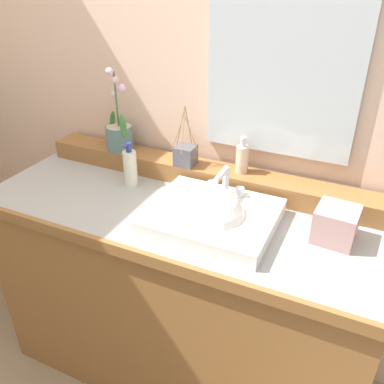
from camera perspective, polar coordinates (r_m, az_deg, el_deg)
floor at (r=2.17m, az=-1.41°, el=-23.69°), size 3.39×3.76×0.10m
wall_back at (r=1.70m, az=4.26°, el=16.86°), size 3.39×0.20×2.63m
vanity_cabinet at (r=1.80m, az=-1.62°, el=-14.23°), size 1.51×0.60×0.89m
back_ledge at (r=1.68m, az=1.50°, el=2.58°), size 1.42×0.12×0.08m
sink_basin at (r=1.41m, az=2.59°, el=-3.91°), size 0.43×0.37×0.28m
soap_bar at (r=1.52m, az=0.10°, el=0.71°), size 0.07×0.04×0.02m
potted_plant at (r=1.80m, az=-10.11°, el=8.21°), size 0.12×0.12×0.35m
soap_dispenser at (r=1.59m, az=7.02°, el=4.72°), size 0.05×0.05×0.15m
reed_diffuser at (r=1.65m, az=-0.90°, el=5.20°), size 0.10×0.10×0.25m
lotion_bottle at (r=1.66m, az=-8.63°, el=3.44°), size 0.05×0.06×0.18m
tissue_box at (r=1.40m, az=19.43°, el=-4.28°), size 0.14×0.14×0.12m
mirror at (r=1.52m, az=12.41°, el=15.75°), size 0.55×0.02×0.59m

